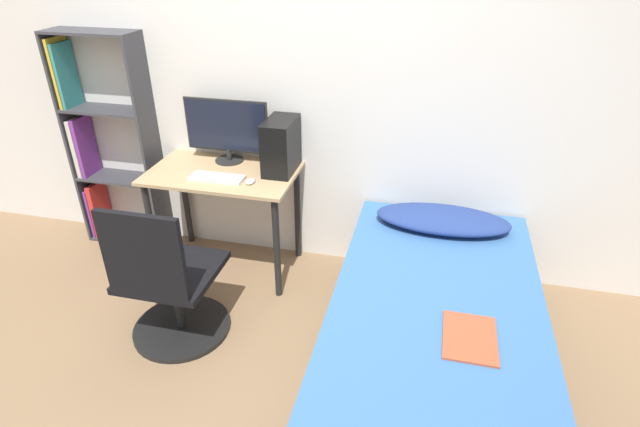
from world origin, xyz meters
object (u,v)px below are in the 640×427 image
object	(u,v)px
office_chair	(169,290)
bed	(432,341)
bookshelf	(102,148)
monitor	(227,129)
keyboard	(217,178)
pc_tower	(281,146)

from	to	relation	value
office_chair	bed	bearing A→B (deg)	1.45
bookshelf	monitor	distance (m)	1.01
office_chair	keyboard	world-z (taller)	office_chair
bed	monitor	xyz separation A→B (m)	(-1.46, 0.91, 0.73)
bookshelf	keyboard	bearing A→B (deg)	-15.90
bookshelf	monitor	size ratio (longest dim) A/B	2.71
office_chair	keyboard	size ratio (longest dim) A/B	2.68
bookshelf	office_chair	distance (m)	1.42
bed	pc_tower	distance (m)	1.51
office_chair	pc_tower	world-z (taller)	pc_tower
keyboard	pc_tower	bearing A→B (deg)	32.29
bed	keyboard	distance (m)	1.63
bookshelf	pc_tower	bearing A→B (deg)	-2.68
bookshelf	bed	xyz separation A→B (m)	(2.45, -0.91, -0.51)
bookshelf	office_chair	size ratio (longest dim) A/B	1.69
bed	office_chair	bearing A→B (deg)	-178.55
bed	keyboard	xyz separation A→B (m)	(-1.42, 0.61, 0.51)
monitor	keyboard	size ratio (longest dim) A/B	1.67
bed	monitor	size ratio (longest dim) A/B	3.53
pc_tower	bed	bearing A→B (deg)	-38.32
bookshelf	office_chair	xyz separation A→B (m)	(0.98, -0.94, -0.41)
keyboard	bed	bearing A→B (deg)	-23.29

